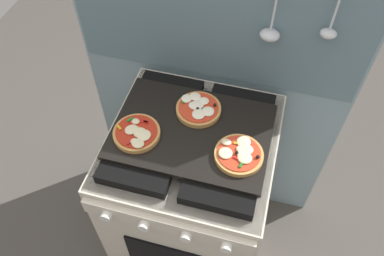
# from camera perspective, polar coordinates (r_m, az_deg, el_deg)

# --- Properties ---
(ground_plane) EXTENTS (4.00, 4.00, 0.00)m
(ground_plane) POSITION_cam_1_polar(r_m,az_deg,el_deg) (2.16, 0.00, -15.35)
(ground_plane) COLOR #4C4742
(kitchen_backsplash) EXTENTS (1.10, 0.09, 1.55)m
(kitchen_backsplash) POSITION_cam_1_polar(r_m,az_deg,el_deg) (1.67, 3.08, 5.77)
(kitchen_backsplash) COLOR #7A939E
(kitchen_backsplash) RESTS_ON ground_plane
(stove) EXTENTS (0.60, 0.64, 0.90)m
(stove) POSITION_cam_1_polar(r_m,az_deg,el_deg) (1.75, -0.01, -9.70)
(stove) COLOR beige
(stove) RESTS_ON ground_plane
(baking_tray) EXTENTS (0.54, 0.38, 0.02)m
(baking_tray) POSITION_cam_1_polar(r_m,az_deg,el_deg) (1.36, 0.00, -0.47)
(baking_tray) COLOR black
(baking_tray) RESTS_ON stove
(pizza_left) EXTENTS (0.16, 0.16, 0.03)m
(pizza_left) POSITION_cam_1_polar(r_m,az_deg,el_deg) (1.34, -7.97, -0.73)
(pizza_left) COLOR #C18947
(pizza_left) RESTS_ON baking_tray
(pizza_right) EXTENTS (0.16, 0.16, 0.03)m
(pizza_right) POSITION_cam_1_polar(r_m,az_deg,el_deg) (1.29, 6.81, -3.75)
(pizza_right) COLOR tan
(pizza_right) RESTS_ON baking_tray
(pizza_center) EXTENTS (0.16, 0.16, 0.03)m
(pizza_center) POSITION_cam_1_polar(r_m,az_deg,el_deg) (1.40, 0.87, 2.86)
(pizza_center) COLOR #C18947
(pizza_center) RESTS_ON baking_tray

